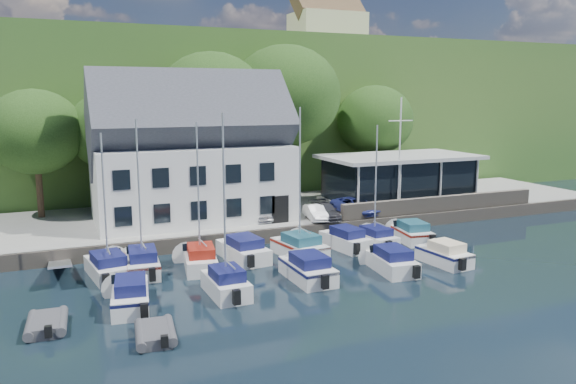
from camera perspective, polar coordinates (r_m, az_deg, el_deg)
name	(u,v)px	position (r m, az deg, el deg)	size (l,w,h in m)	color
ground	(393,286)	(31.18, 10.61, -9.40)	(180.00, 180.00, 0.00)	black
quay	(274,214)	(46.10, -1.40, -2.30)	(60.00, 13.00, 1.00)	gray
quay_face	(307,232)	(40.27, 1.99, -4.09)	(60.00, 0.30, 1.00)	#696054
hillside	(167,110)	(88.04, -12.18, 8.18)	(160.00, 75.00, 16.00)	#2C5B22
field_patch	(204,59)	(97.76, -8.53, 13.22)	(50.00, 30.00, 0.30)	#546633
farmhouse	(327,27)	(86.16, 4.00, 16.41)	(10.40, 7.00, 8.20)	beige
harbor_building	(191,161)	(42.31, -9.80, 3.13)	(14.40, 8.20, 8.70)	silver
club_pavilion	(399,179)	(49.41, 11.20, 1.34)	(13.20, 7.20, 4.10)	black
seawall	(441,204)	(46.57, 15.32, -1.14)	(18.00, 0.50, 1.20)	#696054
gangway	(61,275)	(34.97, -22.10, -7.83)	(1.20, 6.00, 1.40)	silver
car_silver	(260,213)	(41.68, -2.87, -2.14)	(1.28, 3.19, 1.09)	silver
car_white	(315,212)	(41.84, 2.80, -2.08)	(1.18, 3.37, 1.11)	silver
car_dgrey	(325,211)	(42.28, 3.74, -1.93)	(1.62, 4.00, 1.16)	#2F2F34
car_blue	(356,205)	(44.21, 6.92, -1.32)	(1.58, 4.00, 1.37)	navy
flagpole	(399,155)	(45.10, 11.26, 3.69)	(2.16, 0.20, 9.01)	silver
tree_0	(37,154)	(46.08, -24.15, 3.55)	(7.07, 7.07, 9.66)	black
tree_1	(114,151)	(46.79, -17.25, 3.97)	(6.97, 6.97, 9.53)	black
tree_2	(212,129)	(48.05, -7.71, 6.41)	(9.35, 9.35, 12.77)	black
tree_3	(286,122)	(50.81, -0.25, 7.15)	(9.96, 9.96, 13.62)	black
tree_4	(374,138)	(55.57, 8.76, 5.47)	(7.42, 7.42, 10.14)	black
boat_r1_0	(104,201)	(32.77, -18.15, -0.92)	(2.07, 5.92, 8.69)	silver
boat_r1_1	(139,194)	(32.81, -14.89, -0.22)	(1.93, 5.97, 9.28)	silver
boat_r1_2	(198,195)	(32.94, -9.10, -0.31)	(1.93, 5.82, 8.90)	silver
boat_r1_3	(243,248)	(35.34, -4.58, -5.65)	(2.14, 6.16, 1.53)	silver
boat_r1_4	(300,185)	(35.13, 1.21, 0.75)	(2.26, 5.76, 9.28)	silver
boat_r1_5	(345,238)	(37.89, 5.85, -4.63)	(1.85, 5.60, 1.50)	silver
boat_r1_6	(376,186)	(38.25, 8.90, 0.56)	(1.89, 5.28, 8.20)	silver
boat_r1_7	(411,231)	(40.57, 12.40, -3.88)	(2.02, 5.41, 1.45)	silver
boat_r2_0	(130,292)	(28.62, -15.73, -9.77)	(1.85, 5.92, 1.52)	silver
boat_r2_1	(224,207)	(28.33, -6.49, -1.50)	(1.86, 5.19, 9.29)	silver
boat_r2_2	(308,267)	(31.47, 2.01, -7.57)	(2.10, 5.77, 1.54)	silver
boat_r2_3	(391,259)	(33.60, 10.38, -6.67)	(1.99, 5.84, 1.46)	silver
boat_r2_4	(444,253)	(35.58, 15.59, -5.94)	(1.86, 4.96, 1.46)	silver
dinghy_0	(47,322)	(27.42, -23.32, -12.02)	(1.77, 2.95, 0.69)	#3B3C40
dinghy_1	(155,331)	(25.02, -13.34, -13.61)	(1.72, 2.86, 0.67)	#3B3C40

